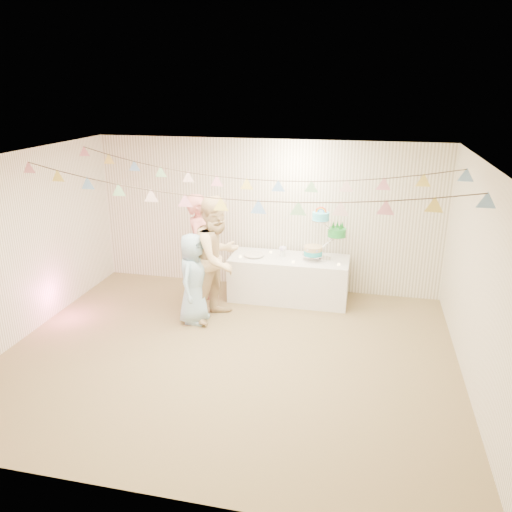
% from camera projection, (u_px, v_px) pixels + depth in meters
% --- Properties ---
extents(floor, '(6.00, 6.00, 0.00)m').
position_uv_depth(floor, '(229.00, 354.00, 6.73)').
color(floor, olive).
rests_on(floor, ground).
extents(ceiling, '(6.00, 6.00, 0.00)m').
position_uv_depth(ceiling, '(225.00, 160.00, 5.88)').
color(ceiling, white).
rests_on(ceiling, ground).
extents(back_wall, '(6.00, 6.00, 0.00)m').
position_uv_depth(back_wall, '(266.00, 216.00, 8.61)').
color(back_wall, white).
rests_on(back_wall, ground).
extents(front_wall, '(6.00, 6.00, 0.00)m').
position_uv_depth(front_wall, '(142.00, 368.00, 4.00)').
color(front_wall, white).
rests_on(front_wall, ground).
extents(left_wall, '(5.00, 5.00, 0.00)m').
position_uv_depth(left_wall, '(19.00, 248.00, 6.92)').
color(left_wall, white).
rests_on(left_wall, ground).
extents(right_wall, '(5.00, 5.00, 0.00)m').
position_uv_depth(right_wall, '(480.00, 284.00, 5.69)').
color(right_wall, white).
rests_on(right_wall, ground).
extents(table, '(1.95, 0.78, 0.73)m').
position_uv_depth(table, '(289.00, 278.00, 8.36)').
color(table, white).
rests_on(table, floor).
extents(cake_stand, '(0.73, 0.43, 0.82)m').
position_uv_depth(cake_stand, '(324.00, 234.00, 8.03)').
color(cake_stand, silver).
rests_on(cake_stand, table).
extents(cake_bottom, '(0.31, 0.31, 0.15)m').
position_uv_depth(cake_bottom, '(314.00, 254.00, 8.11)').
color(cake_bottom, '#28B5BC').
rests_on(cake_bottom, cake_stand).
extents(cake_middle, '(0.27, 0.27, 0.22)m').
position_uv_depth(cake_middle, '(336.00, 237.00, 8.10)').
color(cake_middle, green).
rests_on(cake_middle, cake_stand).
extents(cake_top_tier, '(0.25, 0.25, 0.19)m').
position_uv_depth(cake_top_tier, '(321.00, 222.00, 7.95)').
color(cake_top_tier, '#50E0FC').
rests_on(cake_top_tier, cake_stand).
extents(platter, '(0.33, 0.33, 0.02)m').
position_uv_depth(platter, '(254.00, 255.00, 8.31)').
color(platter, white).
rests_on(platter, table).
extents(posy, '(0.15, 0.15, 0.18)m').
position_uv_depth(posy, '(283.00, 250.00, 8.28)').
color(posy, white).
rests_on(posy, table).
extents(person_adult_a, '(0.48, 0.69, 1.84)m').
position_uv_depth(person_adult_a, '(201.00, 250.00, 8.02)').
color(person_adult_a, '#D0726C').
rests_on(person_adult_a, floor).
extents(person_adult_b, '(1.01, 1.13, 1.92)m').
position_uv_depth(person_adult_b, '(218.00, 259.00, 7.51)').
color(person_adult_b, '#E1BD8A').
rests_on(person_adult_b, floor).
extents(person_child, '(0.51, 0.72, 1.40)m').
position_uv_depth(person_child, '(193.00, 278.00, 7.46)').
color(person_child, '#9AC2DA').
rests_on(person_child, floor).
extents(bunting_back, '(5.60, 1.10, 0.40)m').
position_uv_depth(bunting_back, '(247.00, 167.00, 6.97)').
color(bunting_back, pink).
rests_on(bunting_back, ceiling).
extents(bunting_front, '(5.60, 0.90, 0.36)m').
position_uv_depth(bunting_front, '(220.00, 187.00, 5.78)').
color(bunting_front, '#72A5E5').
rests_on(bunting_front, ceiling).
extents(tealight_0, '(0.04, 0.04, 0.03)m').
position_uv_depth(tealight_0, '(240.00, 256.00, 8.26)').
color(tealight_0, '#FFD88C').
rests_on(tealight_0, table).
extents(tealight_1, '(0.04, 0.04, 0.03)m').
position_uv_depth(tealight_1, '(271.00, 252.00, 8.47)').
color(tealight_1, '#FFD88C').
rests_on(tealight_1, table).
extents(tealight_2, '(0.04, 0.04, 0.03)m').
position_uv_depth(tealight_2, '(293.00, 262.00, 8.01)').
color(tealight_2, '#FFD88C').
rests_on(tealight_2, table).
extents(tealight_3, '(0.04, 0.04, 0.03)m').
position_uv_depth(tealight_3, '(312.00, 254.00, 8.37)').
color(tealight_3, '#FFD88C').
rests_on(tealight_3, table).
extents(tealight_4, '(0.04, 0.04, 0.03)m').
position_uv_depth(tealight_4, '(339.00, 264.00, 7.90)').
color(tealight_4, '#FFD88C').
rests_on(tealight_4, table).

